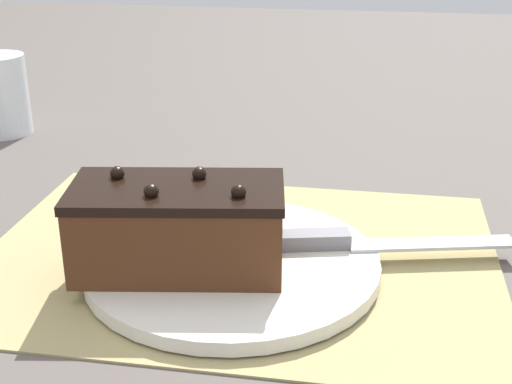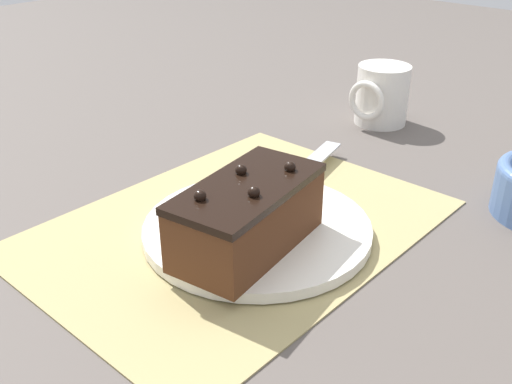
{
  "view_description": "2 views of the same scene",
  "coord_description": "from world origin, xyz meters",
  "px_view_note": "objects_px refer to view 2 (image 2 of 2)",
  "views": [
    {
      "loc": [
        -0.11,
        0.56,
        0.3
      ],
      "look_at": [
        -0.02,
        0.01,
        0.07
      ],
      "focal_mm": 50.0,
      "sensor_mm": 36.0,
      "label": 1
    },
    {
      "loc": [
        0.42,
        0.41,
        0.35
      ],
      "look_at": [
        -0.02,
        0.02,
        0.04
      ],
      "focal_mm": 42.0,
      "sensor_mm": 36.0,
      "label": 2
    }
  ],
  "objects_px": {
    "cake_plate": "(259,228)",
    "coffee_mug": "(381,95)",
    "chocolate_cake": "(247,216)",
    "serving_knife": "(289,181)"
  },
  "relations": [
    {
      "from": "cake_plate",
      "to": "coffee_mug",
      "type": "bearing_deg",
      "value": -167.4
    },
    {
      "from": "cake_plate",
      "to": "coffee_mug",
      "type": "height_order",
      "value": "coffee_mug"
    },
    {
      "from": "serving_knife",
      "to": "coffee_mug",
      "type": "relative_size",
      "value": 2.29
    },
    {
      "from": "chocolate_cake",
      "to": "coffee_mug",
      "type": "xyz_separation_m",
      "value": [
        -0.44,
        -0.11,
        -0.0
      ]
    },
    {
      "from": "cake_plate",
      "to": "chocolate_cake",
      "type": "relative_size",
      "value": 1.38
    },
    {
      "from": "cake_plate",
      "to": "serving_knife",
      "type": "xyz_separation_m",
      "value": [
        -0.1,
        -0.04,
        0.01
      ]
    },
    {
      "from": "chocolate_cake",
      "to": "coffee_mug",
      "type": "height_order",
      "value": "chocolate_cake"
    },
    {
      "from": "cake_plate",
      "to": "serving_knife",
      "type": "height_order",
      "value": "serving_knife"
    },
    {
      "from": "cake_plate",
      "to": "chocolate_cake",
      "type": "height_order",
      "value": "chocolate_cake"
    },
    {
      "from": "serving_knife",
      "to": "cake_plate",
      "type": "bearing_deg",
      "value": -83.23
    }
  ]
}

